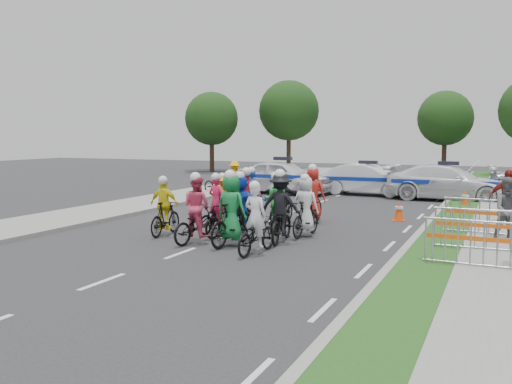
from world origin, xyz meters
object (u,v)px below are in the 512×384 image
at_px(rider_3, 165,212).
at_px(police_car_1, 368,179).
at_px(barrier_1, 475,231).
at_px(cone_1, 465,199).
at_px(parked_bike, 218,184).
at_px(rider_12, 252,203).
at_px(rider_8, 276,209).
at_px(rider_10, 223,203).
at_px(rider_6, 217,213).
at_px(rider_9, 248,205).
at_px(police_car_2, 448,183).
at_px(tree_4, 445,118).
at_px(spectator_1, 509,211).
at_px(rider_7, 306,212).
at_px(rider_4, 281,214).
at_px(rider_13, 313,200).
at_px(barrier_0, 471,245).
at_px(police_car_0, 283,177).
at_px(tree_0, 212,119).
at_px(rider_0, 256,230).
at_px(spectator_2, 507,198).
at_px(marshal_hiviz, 235,177).
at_px(rider_11, 281,201).
at_px(rider_2, 197,217).
at_px(barrier_2, 479,218).
at_px(rider_5, 241,208).
at_px(rider_1, 231,217).

relative_size(rider_3, police_car_1, 0.38).
height_order(barrier_1, cone_1, barrier_1).
bearing_deg(police_car_1, parked_bike, 114.19).
distance_m(rider_12, police_car_1, 9.98).
bearing_deg(rider_8, rider_10, -30.80).
xyz_separation_m(rider_6, rider_9, (0.49, 1.15, 0.14)).
height_order(rider_8, police_car_2, rider_8).
bearing_deg(tree_4, rider_10, -98.26).
bearing_deg(barrier_1, rider_8, 169.13).
bearing_deg(spectator_1, rider_7, 178.37).
xyz_separation_m(rider_4, rider_6, (-2.31, 0.67, -0.17)).
xyz_separation_m(rider_13, barrier_0, (5.21, -5.10, -0.21)).
relative_size(rider_10, police_car_0, 0.34).
bearing_deg(tree_0, rider_0, -60.01).
xyz_separation_m(police_car_1, spectator_1, (6.25, -10.92, 0.14)).
xyz_separation_m(spectator_1, cone_1, (-1.59, 7.94, -0.56)).
bearing_deg(spectator_2, rider_8, -154.87).
distance_m(barrier_0, barrier_1, 1.98).
bearing_deg(tree_0, marshal_hiviz, -57.95).
height_order(rider_12, tree_0, tree_0).
relative_size(rider_11, barrier_0, 0.90).
height_order(rider_2, barrier_0, rider_2).
height_order(rider_10, rider_12, rider_12).
bearing_deg(cone_1, police_car_0, 167.58).
bearing_deg(rider_9, rider_7, 152.97).
height_order(rider_8, rider_13, rider_13).
height_order(rider_2, spectator_2, rider_2).
distance_m(barrier_0, parked_bike, 17.48).
height_order(rider_0, rider_8, rider_0).
bearing_deg(tree_4, police_car_0, -106.62).
xyz_separation_m(rider_7, rider_9, (-2.18, 0.75, 0.03)).
relative_size(police_car_0, barrier_2, 2.46).
xyz_separation_m(rider_3, rider_11, (2.31, 3.44, 0.08)).
height_order(police_car_1, barrier_1, police_car_1).
distance_m(rider_9, parked_bike, 10.59).
bearing_deg(rider_4, barrier_0, 156.17).
relative_size(rider_0, rider_9, 0.95).
bearing_deg(police_car_0, rider_8, -154.45).
distance_m(rider_8, rider_11, 1.50).
distance_m(rider_4, barrier_1, 5.00).
height_order(rider_8, parked_bike, rider_8).
distance_m(rider_7, tree_4, 30.70).
xyz_separation_m(barrier_2, tree_4, (-3.70, 28.63, 3.63)).
distance_m(rider_13, spectator_1, 6.15).
bearing_deg(rider_13, barrier_1, 148.91).
height_order(rider_5, rider_8, rider_5).
xyz_separation_m(rider_4, police_car_2, (3.28, 12.32, 0.02)).
bearing_deg(rider_1, rider_10, -52.38).
bearing_deg(rider_0, rider_3, -15.00).
relative_size(rider_1, barrier_1, 1.02).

